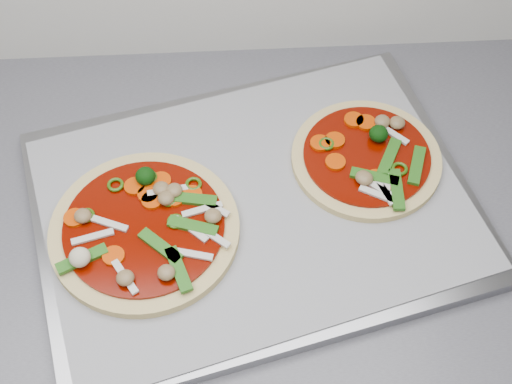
{
  "coord_description": "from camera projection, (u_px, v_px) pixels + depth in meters",
  "views": [
    {
      "loc": [
        0.33,
        0.84,
        1.62
      ],
      "look_at": [
        0.35,
        1.33,
        0.93
      ],
      "focal_mm": 50.0,
      "sensor_mm": 36.0,
      "label": 1
    }
  ],
  "objects": [
    {
      "name": "pizza_left",
      "position": [
        145.0,
        228.0,
        0.82
      ],
      "size": [
        0.25,
        0.25,
        0.04
      ],
      "rotation": [
        0.0,
        0.0,
        -0.16
      ],
      "color": "tan",
      "rests_on": "parchment"
    },
    {
      "name": "parchment",
      "position": [
        254.0,
        202.0,
        0.85
      ],
      "size": [
        0.57,
        0.48,
        0.0
      ],
      "primitive_type": "cube",
      "rotation": [
        0.0,
        0.0,
        0.27
      ],
      "color": "#98999E",
      "rests_on": "baking_tray"
    },
    {
      "name": "pizza_right",
      "position": [
        368.0,
        157.0,
        0.88
      ],
      "size": [
        0.22,
        0.22,
        0.03
      ],
      "rotation": [
        0.0,
        0.0,
        0.19
      ],
      "color": "tan",
      "rests_on": "parchment"
    },
    {
      "name": "baking_tray",
      "position": [
        254.0,
        206.0,
        0.86
      ],
      "size": [
        0.59,
        0.49,
        0.02
      ],
      "primitive_type": "cube",
      "rotation": [
        0.0,
        0.0,
        0.24
      ],
      "color": "gray",
      "rests_on": "countertop"
    },
    {
      "name": "base_cabinet",
      "position": [
        52.0,
        382.0,
        1.23
      ],
      "size": [
        3.6,
        0.6,
        0.86
      ],
      "primitive_type": "cube",
      "color": "silver",
      "rests_on": "ground"
    }
  ]
}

